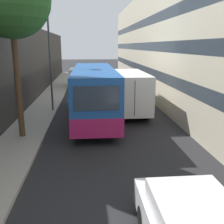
# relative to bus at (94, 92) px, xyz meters

# --- Properties ---
(ground_plane) EXTENTS (150.00, 150.00, 0.00)m
(ground_plane) POSITION_rel_bus_xyz_m (0.79, -1.07, -1.65)
(ground_plane) COLOR #232326
(sidewalk_left) EXTENTS (2.12, 60.00, 0.14)m
(sidewalk_left) POSITION_rel_bus_xyz_m (-3.62, -1.07, -1.58)
(sidewalk_left) COLOR #9E998E
(sidewalk_left) RESTS_ON ground_plane
(building_right_apartment) EXTENTS (2.40, 60.00, 9.29)m
(building_right_apartment) POSITION_rel_bus_xyz_m (5.88, -1.07, 2.97)
(building_right_apartment) COLOR #B7AD93
(building_right_apartment) RESTS_ON ground_plane
(bus) EXTENTS (2.44, 9.86, 3.11)m
(bus) POSITION_rel_bus_xyz_m (0.00, 0.00, 0.00)
(bus) COLOR #1E519E
(bus) RESTS_ON ground_plane
(box_truck) EXTENTS (2.31, 7.84, 2.74)m
(box_truck) POSITION_rel_bus_xyz_m (2.22, 2.03, -0.12)
(box_truck) COLOR silver
(box_truck) RESTS_ON ground_plane
(panel_van) EXTENTS (1.99, 4.12, 2.05)m
(panel_van) POSITION_rel_bus_xyz_m (-1.32, 12.78, -0.51)
(panel_van) COLOR #BCBCC1
(panel_van) RESTS_ON ground_plane
(street_lamp) EXTENTS (0.36, 0.80, 6.72)m
(street_lamp) POSITION_rel_bus_xyz_m (-2.81, 1.81, 3.16)
(street_lamp) COLOR #38383D
(street_lamp) RESTS_ON sidewalk_left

